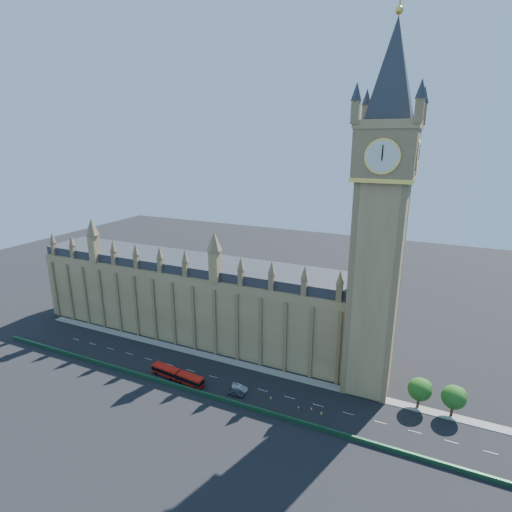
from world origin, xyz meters
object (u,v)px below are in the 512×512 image
at_px(red_bus, 177,375).
at_px(car_white, 240,387).
at_px(car_silver, 240,389).
at_px(car_grey, 236,393).

xyz_separation_m(red_bus, car_white, (18.66, 3.48, -0.92)).
bearing_deg(red_bus, car_silver, 14.34).
xyz_separation_m(car_silver, car_white, (-0.31, 0.62, 0.02)).
height_order(car_grey, car_silver, car_grey).
relative_size(red_bus, car_grey, 3.97).
relative_size(car_silver, car_white, 0.85).
bearing_deg(car_silver, car_grey, -176.88).
height_order(red_bus, car_silver, red_bus).
bearing_deg(car_grey, car_white, 2.58).
bearing_deg(car_white, red_bus, 98.65).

